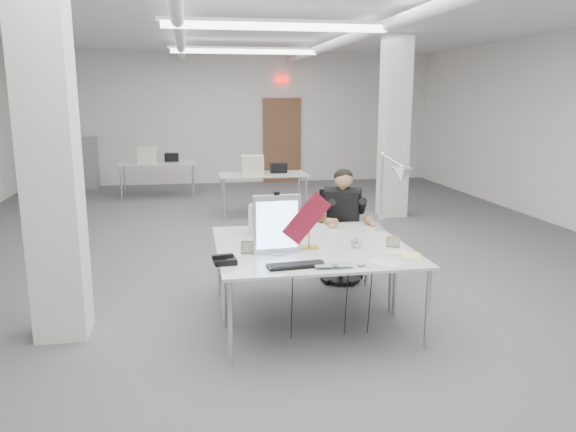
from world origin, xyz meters
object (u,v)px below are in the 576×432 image
Objects in this scene: laptop at (335,267)px; desk_phone at (225,261)px; architect_lamp at (390,189)px; desk_main at (322,259)px; monitor at (277,224)px; beige_monitor at (269,219)px; bankers_lamp at (309,231)px; office_chair at (341,233)px; seated_person at (343,207)px.

laptop is 1.73× the size of desk_phone.
desk_phone is 1.89m from architect_lamp.
monitor reaches higher than desk_main.
beige_monitor is at bearing 107.52° from laptop.
desk_main is 5.30× the size of bankers_lamp.
beige_monitor reaches higher than laptop.
office_chair is 0.32m from seated_person.
desk_main is 1.54× the size of office_chair.
office_chair is 6.19× the size of desk_phone.
laptop is at bearing -58.53° from bankers_lamp.
beige_monitor is 1.26m from architect_lamp.
bankers_lamp is 1.80× the size of desk_phone.
office_chair is 2.15m from desk_phone.
beige_monitor is (-0.29, 0.62, -0.01)m from bankers_lamp.
desk_main is 0.51m from monitor.
beige_monitor is at bearing 57.25° from desk_phone.
beige_monitor is (-0.94, -0.55, 0.02)m from seated_person.
architect_lamp is (0.25, -0.84, 0.33)m from seated_person.
bankers_lamp is at bearing -96.21° from office_chair.
office_chair is 1.13m from architect_lamp.
monitor is at bearing 149.45° from desk_main.
desk_main is 1.62m from seated_person.
laptop is 0.96× the size of bankers_lamp.
seated_person is 2.92× the size of laptop.
office_chair is 2.18× the size of monitor.
bankers_lamp is at bearing 98.27° from laptop.
seated_person reaches higher than desk_main.
office_chair is 1.97m from laptop.
laptop is at bearing -84.53° from desk_main.
desk_phone is at bearing -110.83° from office_chair.
office_chair is 3.44× the size of bankers_lamp.
beige_monitor is (-0.33, 0.95, 0.17)m from desk_main.
beige_monitor is (0.52, 0.98, 0.14)m from desk_phone.
architect_lamp is at bearing 44.71° from bankers_lamp.
architect_lamp is (1.18, -0.29, 0.32)m from beige_monitor.
laptop is at bearing -57.87° from monitor.
monitor is 1.58× the size of beige_monitor.
desk_main is 1.18m from architect_lamp.
desk_phone is at bearing -131.25° from bankers_lamp.
seated_person reaches higher than desk_phone.
monitor is at bearing 21.77° from desk_phone.
monitor is at bearing -105.24° from seated_person.
office_chair is at bearing 68.67° from desk_main.
architect_lamp reaches higher than beige_monitor.
desk_phone is (-0.88, 0.30, 0.01)m from laptop.
monitor is (-0.97, -1.28, 0.12)m from seated_person.
architect_lamp is at bearing 51.92° from laptop.
seated_person is 2.81× the size of beige_monitor.
monitor reaches higher than beige_monitor.
desk_main is 0.38m from bankers_lamp.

